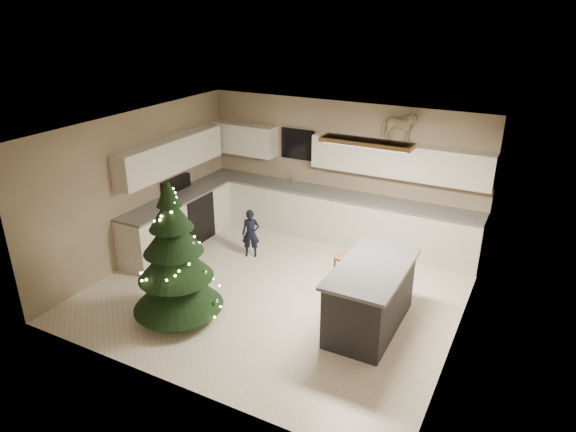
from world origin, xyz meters
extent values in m
plane|color=silver|center=(0.00, 0.00, 0.00)|extent=(5.50, 5.50, 0.00)
cube|color=tan|center=(0.00, 2.50, 1.30)|extent=(5.50, 0.02, 2.60)
cube|color=tan|center=(0.00, -2.50, 1.30)|extent=(5.50, 0.02, 2.60)
cube|color=tan|center=(-2.75, 0.00, 1.30)|extent=(0.02, 5.00, 2.60)
cube|color=tan|center=(2.75, 0.00, 1.30)|extent=(0.02, 5.00, 2.60)
cube|color=silver|center=(0.00, 0.00, 2.60)|extent=(5.50, 5.00, 0.02)
cube|color=brown|center=(1.30, 0.10, 2.55)|extent=(1.25, 0.32, 0.06)
cube|color=white|center=(1.30, 0.10, 2.52)|extent=(1.15, 0.24, 0.02)
cube|color=silver|center=(0.00, 2.20, 0.45)|extent=(5.48, 0.60, 0.90)
cube|color=silver|center=(-2.45, 0.60, 0.45)|extent=(0.60, 2.60, 0.90)
cube|color=slate|center=(0.00, 2.19, 0.92)|extent=(5.48, 0.62, 0.04)
cube|color=slate|center=(-2.44, 0.60, 0.92)|extent=(0.62, 2.60, 0.04)
cube|color=silver|center=(-2.05, 2.33, 1.70)|extent=(1.40, 0.35, 0.60)
cube|color=silver|center=(1.15, 2.33, 1.70)|extent=(3.20, 0.35, 0.60)
cube|color=silver|center=(-2.58, 0.72, 1.70)|extent=(0.35, 2.60, 0.60)
cube|color=black|center=(-0.90, 2.47, 1.70)|extent=(0.70, 0.04, 0.60)
cube|color=#99999E|center=(-0.90, 2.20, 0.90)|extent=(0.55, 0.40, 0.06)
cylinder|color=#99999E|center=(-0.90, 2.30, 1.06)|extent=(0.03, 0.03, 0.24)
cube|color=black|center=(-2.43, 0.90, 0.45)|extent=(0.64, 0.75, 0.90)
cube|color=black|center=(-2.68, 0.90, 1.05)|extent=(0.10, 0.75, 0.30)
cube|color=black|center=(1.61, -0.26, 0.45)|extent=(0.80, 1.60, 0.90)
cube|color=#393A41|center=(1.61, -0.26, 0.93)|extent=(0.90, 1.70, 0.05)
cylinder|color=brown|center=(0.92, 0.48, 0.59)|extent=(0.32, 0.32, 0.04)
cylinder|color=brown|center=(0.81, 0.37, 0.29)|extent=(0.03, 0.03, 0.57)
cylinder|color=brown|center=(1.04, 0.37, 0.29)|extent=(0.03, 0.03, 0.57)
cylinder|color=brown|center=(0.81, 0.59, 0.29)|extent=(0.03, 0.03, 0.57)
cylinder|color=brown|center=(1.04, 0.59, 0.29)|extent=(0.03, 0.03, 0.57)
cube|color=brown|center=(0.92, 0.48, 0.19)|extent=(0.24, 0.03, 0.03)
cylinder|color=#3F2816|center=(-0.90, -1.33, 0.14)|extent=(0.11, 0.11, 0.28)
cone|color=black|center=(-0.90, -1.33, 0.52)|extent=(1.29, 1.29, 0.66)
cone|color=black|center=(-0.90, -1.33, 0.95)|extent=(1.06, 1.06, 0.57)
cone|color=black|center=(-0.90, -1.33, 1.32)|extent=(0.83, 0.83, 0.52)
cone|color=black|center=(-0.90, -1.33, 1.66)|extent=(0.61, 0.61, 0.47)
cone|color=black|center=(-0.90, -1.33, 1.94)|extent=(0.34, 0.34, 0.38)
sphere|color=#FFD88C|center=(-0.23, -1.33, 0.24)|extent=(0.03, 0.03, 0.03)
sphere|color=#FFD88C|center=(-0.30, -1.07, 0.29)|extent=(0.03, 0.03, 0.03)
sphere|color=#FFD88C|center=(-0.47, -0.87, 0.34)|extent=(0.03, 0.03, 0.03)
sphere|color=#FFD88C|center=(-0.70, -0.75, 0.40)|extent=(0.03, 0.03, 0.03)
sphere|color=#FFD88C|center=(-0.95, -0.74, 0.45)|extent=(0.03, 0.03, 0.03)
sphere|color=#FFD88C|center=(-1.17, -0.82, 0.50)|extent=(0.03, 0.03, 0.03)
sphere|color=#FFD88C|center=(-1.34, -0.99, 0.55)|extent=(0.03, 0.03, 0.03)
sphere|color=#FFD88C|center=(-1.43, -1.19, 0.61)|extent=(0.03, 0.03, 0.03)
sphere|color=#FFD88C|center=(-1.42, -1.41, 0.66)|extent=(0.03, 0.03, 0.03)
sphere|color=#FFD88C|center=(-1.33, -1.61, 0.71)|extent=(0.03, 0.03, 0.03)
sphere|color=#FFD88C|center=(-1.17, -1.74, 0.77)|extent=(0.03, 0.03, 0.03)
sphere|color=#FFD88C|center=(-0.99, -1.80, 0.82)|extent=(0.03, 0.03, 0.03)
sphere|color=#FFD88C|center=(-0.80, -1.77, 0.87)|extent=(0.03, 0.03, 0.03)
sphere|color=#FFD88C|center=(-0.64, -1.68, 0.92)|extent=(0.03, 0.03, 0.03)
sphere|color=#FFD88C|center=(-0.54, -1.54, 0.98)|extent=(0.03, 0.03, 0.03)
sphere|color=#FFD88C|center=(-0.51, -1.38, 1.03)|extent=(0.03, 0.03, 0.03)
sphere|color=#FFD88C|center=(-0.54, -1.22, 1.08)|extent=(0.03, 0.03, 0.03)
sphere|color=#FFD88C|center=(-0.63, -1.10, 1.14)|extent=(0.03, 0.03, 0.03)
sphere|color=#FFD88C|center=(-0.75, -1.03, 1.19)|extent=(0.03, 0.03, 0.03)
sphere|color=#FFD88C|center=(-0.89, -1.01, 1.24)|extent=(0.03, 0.03, 0.03)
sphere|color=#FFD88C|center=(-1.01, -1.05, 1.29)|extent=(0.03, 0.03, 0.03)
sphere|color=#FFD88C|center=(-1.10, -1.13, 1.35)|extent=(0.03, 0.03, 0.03)
sphere|color=#FFD88C|center=(-1.15, -1.24, 1.40)|extent=(0.03, 0.03, 0.03)
sphere|color=#FFD88C|center=(-1.15, -1.35, 1.45)|extent=(0.03, 0.03, 0.03)
sphere|color=#FFD88C|center=(-1.11, -1.44, 1.51)|extent=(0.03, 0.03, 0.03)
sphere|color=#FFD88C|center=(-1.04, -1.50, 1.56)|extent=(0.03, 0.03, 0.03)
sphere|color=#FFD88C|center=(-0.96, -1.52, 1.61)|extent=(0.03, 0.03, 0.03)
sphere|color=#FFD88C|center=(-0.88, -1.51, 1.66)|extent=(0.03, 0.03, 0.03)
sphere|color=#FFD88C|center=(-0.82, -1.47, 1.72)|extent=(0.03, 0.03, 0.03)
sphere|color=#FFD88C|center=(-0.79, -1.42, 1.77)|extent=(0.03, 0.03, 0.03)
sphere|color=#FFD88C|center=(-0.78, -1.36, 1.82)|extent=(0.03, 0.03, 0.03)
sphere|color=#FFD88C|center=(-0.80, -1.31, 1.88)|extent=(0.03, 0.03, 0.03)
sphere|color=#FFD88C|center=(-0.83, -1.29, 1.93)|extent=(0.03, 0.03, 0.03)
sphere|color=#FFD88C|center=(-0.87, -1.28, 1.98)|extent=(0.03, 0.03, 0.03)
sphere|color=silver|center=(-0.32, -1.33, 0.35)|extent=(0.07, 0.07, 0.07)
sphere|color=silver|center=(-1.21, -0.91, 0.50)|extent=(0.07, 0.07, 0.07)
sphere|color=silver|center=(-1.05, -1.79, 0.64)|extent=(0.07, 0.07, 0.07)
sphere|color=silver|center=(-0.49, -1.20, 0.78)|extent=(0.07, 0.07, 0.07)
sphere|color=silver|center=(-1.21, -1.11, 0.92)|extent=(0.07, 0.07, 0.07)
sphere|color=silver|center=(-0.90, -1.66, 1.06)|extent=(0.07, 0.07, 0.07)
sphere|color=silver|center=(-0.68, -1.17, 1.21)|extent=(0.07, 0.07, 0.07)
sphere|color=silver|center=(-1.12, -1.27, 1.35)|extent=(0.07, 0.07, 0.07)
sphere|color=silver|center=(-0.84, -1.50, 1.49)|extent=(0.07, 0.07, 0.07)
sphere|color=silver|center=(-0.83, -1.23, 1.63)|extent=(0.07, 0.07, 0.07)
sphere|color=silver|center=(-0.98, -1.33, 1.77)|extent=(0.07, 0.07, 0.07)
sphere|color=silver|center=(-0.88, -1.35, 1.92)|extent=(0.07, 0.07, 0.07)
imported|color=black|center=(-1.00, 0.83, 0.44)|extent=(0.38, 0.33, 0.88)
cube|color=brown|center=(1.09, 2.29, 2.01)|extent=(0.25, 0.02, 0.02)
cube|color=brown|center=(1.09, 2.36, 2.01)|extent=(0.25, 0.02, 0.02)
imported|color=#BFB493|center=(1.09, 2.33, 2.29)|extent=(0.66, 0.36, 0.53)
camera|label=1|loc=(3.45, -6.21, 4.26)|focal=32.00mm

